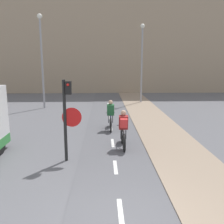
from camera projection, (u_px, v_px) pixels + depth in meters
name	position (u px, v px, depth m)	size (l,w,h in m)	color
building_row_background	(106.00, 37.00, 28.96)	(60.00, 5.20, 12.49)	gray
traffic_light_pole	(67.00, 111.00, 8.49)	(0.67, 0.25, 2.85)	black
street_lamp_far	(42.00, 52.00, 18.05)	(0.36, 0.36, 6.77)	gray
street_lamp_sidewalk	(142.00, 55.00, 20.60)	(0.36, 0.36, 6.45)	gray
cyclist_near	(123.00, 130.00, 10.01)	(0.46, 1.72, 1.55)	black
cyclist_far	(111.00, 117.00, 12.69)	(0.46, 1.66, 1.54)	black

